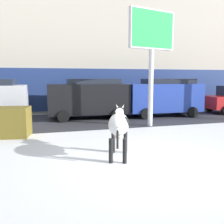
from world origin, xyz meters
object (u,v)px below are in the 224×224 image
dumpster (8,122)px  billboard (152,37)px  car_blue_van (164,96)px  pedestrian_near_billboard (82,100)px  cow_holstein (119,124)px  car_black_van (89,97)px

dumpster → billboard: bearing=4.4°
car_blue_van → pedestrian_near_billboard: car_blue_van is taller
cow_holstein → billboard: (2.92, 4.20, 3.31)m
billboard → pedestrian_near_billboard: billboard is taller
car_blue_van → dumpster: (-8.67, -3.26, -0.64)m
cow_holstein → car_black_van: size_ratio=0.41×
billboard → dumpster: 7.52m
billboard → dumpster: (-6.52, -0.50, -3.71)m
car_black_van → pedestrian_near_billboard: car_black_van is taller
billboard → dumpster: bearing=-175.6°
car_blue_van → dumpster: bearing=-159.4°
car_black_van → car_blue_van: (4.68, -0.31, 0.00)m
car_black_van → dumpster: bearing=-138.2°
billboard → pedestrian_near_billboard: (-2.62, 5.29, -3.43)m
car_black_van → pedestrian_near_billboard: (-0.09, 2.22, -0.36)m
pedestrian_near_billboard → dumpster: bearing=-123.9°
car_black_van → pedestrian_near_billboard: bearing=92.3°
car_blue_van → billboard: bearing=-127.9°
car_black_van → car_blue_van: same height
cow_holstein → car_blue_van: size_ratio=0.41×
cow_holstein → car_black_van: car_black_van is taller
billboard → cow_holstein: bearing=-124.8°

